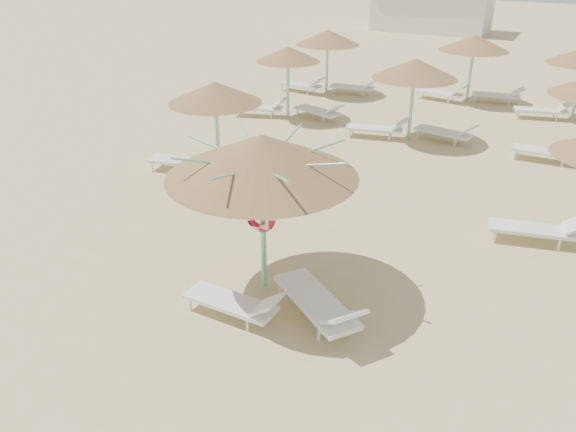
% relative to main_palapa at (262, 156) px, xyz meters
% --- Properties ---
extents(ground, '(120.00, 120.00, 0.00)m').
position_rel_main_palapa_xyz_m(ground, '(0.27, -0.21, -2.73)').
color(ground, tan).
rests_on(ground, ground).
extents(main_palapa, '(3.50, 3.50, 3.14)m').
position_rel_main_palapa_xyz_m(main_palapa, '(0.00, 0.00, 0.00)').
color(main_palapa, '#7DD9B2').
rests_on(main_palapa, ground).
extents(lounger_main_a, '(1.90, 0.62, 0.68)m').
position_rel_main_palapa_xyz_m(lounger_main_a, '(0.06, -1.14, -2.40)').
color(lounger_main_a, white).
rests_on(lounger_main_a, ground).
extents(lounger_main_b, '(2.20, 1.84, 0.81)m').
position_rel_main_palapa_xyz_m(lounger_main_b, '(1.45, -0.55, -2.34)').
color(lounger_main_b, white).
rests_on(lounger_main_b, ground).
extents(palapa_field, '(19.34, 14.19, 2.71)m').
position_rel_main_palapa_xyz_m(palapa_field, '(1.96, 10.55, -0.44)').
color(palapa_field, '#7DD9B2').
rests_on(palapa_field, ground).
extents(service_hut, '(8.40, 4.40, 3.25)m').
position_rel_main_palapa_xyz_m(service_hut, '(-5.73, 34.79, -1.09)').
color(service_hut, silver).
rests_on(service_hut, ground).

